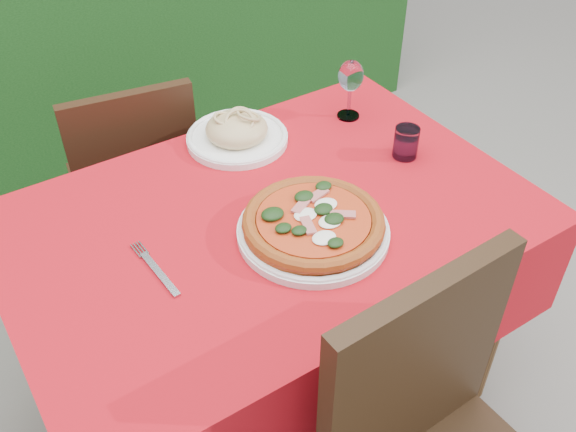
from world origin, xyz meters
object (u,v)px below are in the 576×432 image
fork (160,274)px  pasta_plate (237,133)px  pizza_plate (313,225)px  wine_glass (351,78)px  water_glass (406,144)px  chair_far (136,179)px

fork → pasta_plate: bearing=39.0°
pizza_plate → pasta_plate: size_ratio=1.26×
wine_glass → pasta_plate: bearing=169.4°
water_glass → fork: size_ratio=0.40×
pizza_plate → fork: (-0.35, 0.07, -0.03)m
pizza_plate → pasta_plate: 0.44m
pasta_plate → chair_far: bearing=121.1°
chair_far → pasta_plate: size_ratio=3.02×
chair_far → fork: 0.77m
water_glass → pizza_plate: bearing=-161.9°
chair_far → pasta_plate: (0.20, -0.34, 0.29)m
chair_far → pasta_plate: bearing=130.2°
pizza_plate → fork: pizza_plate is taller
pizza_plate → wine_glass: size_ratio=1.98×
wine_glass → fork: (-0.74, -0.30, -0.12)m
water_glass → fork: 0.75m
pizza_plate → wine_glass: 0.54m
pizza_plate → fork: size_ratio=1.63×
pizza_plate → water_glass: bearing=18.1°
wine_glass → chair_far: bearing=143.5°
chair_far → pizza_plate: (0.16, -0.77, 0.29)m
water_glass → wine_glass: 0.26m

